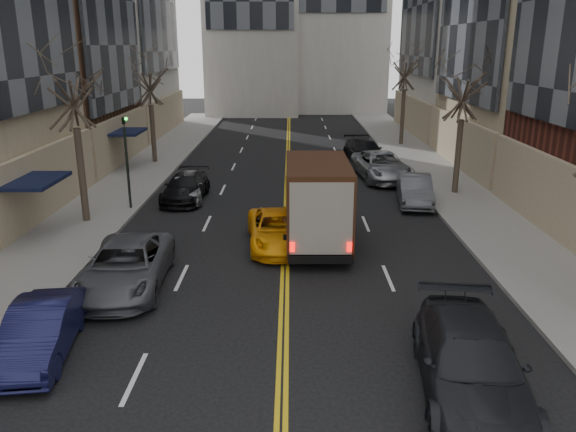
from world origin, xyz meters
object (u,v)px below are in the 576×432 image
pedestrian (320,233)px  observer_sedan (471,363)px  ups_truck (317,202)px  taxi (278,230)px

pedestrian → observer_sedan: bearing=-152.2°
ups_truck → pedestrian: 1.53m
ups_truck → pedestrian: size_ratio=3.54×
ups_truck → taxi: (-1.50, -0.26, -1.04)m
observer_sedan → taxi: bearing=121.7°
taxi → ups_truck: bearing=3.9°
observer_sedan → pedestrian: pedestrian is taller
observer_sedan → pedestrian: bearing=115.5°
ups_truck → taxi: size_ratio=1.29×
observer_sedan → taxi: size_ratio=1.18×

